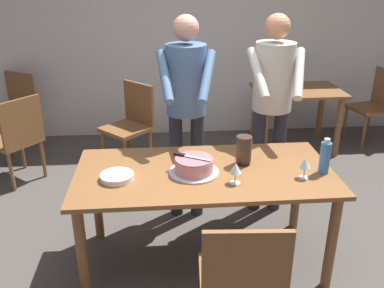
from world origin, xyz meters
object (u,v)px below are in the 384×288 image
Objects in this scene: main_dining_table at (204,184)px; background_chair_2 at (17,137)px; hurricane_lamp at (244,150)px; person_cutting_cake at (186,98)px; cake_knife at (184,156)px; background_chair_0 at (131,122)px; wine_glass_far at (236,169)px; water_bottle at (325,157)px; person_standing_beside at (272,95)px; cake_on_platter at (194,166)px; background_chair_3 at (15,108)px; wine_glass_near at (305,164)px; chair_near_side at (241,281)px; background_table at (296,103)px; background_chair_1 at (375,103)px; plate_stack at (117,177)px.

main_dining_table is 1.97× the size of background_chair_2.
hurricane_lamp is 0.70m from person_cutting_cake.
background_chair_0 reaches higher than cake_knife.
wine_glass_far reaches higher than main_dining_table.
person_cutting_cake is (-0.08, 0.64, 0.43)m from main_dining_table.
person_standing_beside is at bearing 102.23° from water_bottle.
main_dining_table is at bearing 132.51° from wine_glass_far.
background_chair_3 is at bearing 129.23° from cake_on_platter.
water_bottle is at bearing -52.82° from background_chair_0.
main_dining_table is at bearing 166.12° from wine_glass_near.
background_table is (1.21, 2.82, 0.09)m from chair_near_side.
cake_on_platter is (-0.08, -0.03, 0.15)m from main_dining_table.
person_cutting_cake reaches higher than background_chair_1.
plate_stack is 1.47m from person_standing_beside.
wine_glass_far is at bearing -171.32° from water_bottle.
chair_near_side and background_chair_3 have the same top height.
background_chair_2 is (-1.57, 1.41, -0.37)m from cake_knife.
wine_glass_near is 0.92m from chair_near_side.
wine_glass_far is 0.08× the size of person_cutting_cake.
hurricane_lamp is at bearing -118.17° from background_table.
cake_knife is 3.01m from background_chair_3.
person_standing_beside reaches higher than chair_near_side.
background_chair_3 is at bearing 139.04° from water_bottle.
background_chair_0 reaches higher than wine_glass_far.
water_bottle is at bearing -19.34° from hurricane_lamp.
person_cutting_cake is 2.63m from background_chair_3.
background_chair_0 is (-0.53, 1.11, -0.58)m from person_cutting_cake.
person_cutting_cake reaches higher than wine_glass_far.
person_standing_beside is 1.58m from background_table.
chair_near_side is (0.18, -0.78, -0.31)m from cake_on_platter.
background_chair_3 is (-1.93, 2.37, -0.31)m from cake_on_platter.
plate_stack is 1.05m from chair_near_side.
background_chair_1 is (2.21, 2.36, -0.36)m from wine_glass_far.
background_table is (1.39, 1.37, -0.50)m from person_cutting_cake.
hurricane_lamp is 0.23× the size of background_chair_2.
background_chair_2 reaches higher than main_dining_table.
background_chair_0 is at bearing 123.16° from wine_glass_near.
chair_near_side reaches higher than plate_stack.
background_chair_2 is (-1.82, 2.22, 0.00)m from chair_near_side.
plate_stack is 0.88× the size of water_bottle.
wine_glass_near is at bearing -33.92° from hurricane_lamp.
cake_knife is at bearing 150.02° from cake_on_platter.
main_dining_table is 1.03× the size of person_standing_beside.
background_chair_1 is (2.99, 0.41, 0.00)m from background_chair_0.
background_table is at bearing 76.20° from water_bottle.
main_dining_table is 8.42× the size of hurricane_lamp.
wine_glass_far is at bearing -111.53° from hurricane_lamp.
cake_knife is at bearing 106.80° from chair_near_side.
cake_knife is at bearing 147.32° from wine_glass_far.
cake_knife reaches higher than plate_stack.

